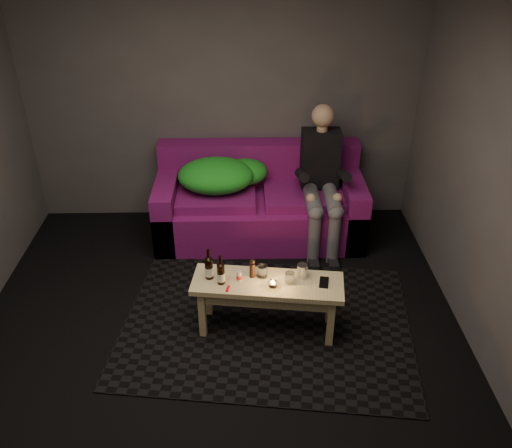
{
  "coord_description": "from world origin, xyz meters",
  "views": [
    {
      "loc": [
        0.23,
        -3.08,
        3.06
      ],
      "look_at": [
        0.32,
        1.18,
        0.47
      ],
      "focal_mm": 38.0,
      "sensor_mm": 36.0,
      "label": 1
    }
  ],
  "objects_px": {
    "sofa": "(259,205)",
    "coffee_table": "(267,290)",
    "beer_bottle_b": "(221,273)",
    "person": "(322,177)",
    "beer_bottle_a": "(209,267)",
    "steel_cup": "(302,271)"
  },
  "relations": [
    {
      "from": "sofa",
      "to": "coffee_table",
      "type": "height_order",
      "value": "sofa"
    },
    {
      "from": "coffee_table",
      "to": "beer_bottle_b",
      "type": "xyz_separation_m",
      "value": [
        -0.36,
        -0.01,
        0.18
      ]
    },
    {
      "from": "sofa",
      "to": "coffee_table",
      "type": "distance_m",
      "value": 1.52
    },
    {
      "from": "sofa",
      "to": "coffee_table",
      "type": "bearing_deg",
      "value": -89.12
    },
    {
      "from": "sofa",
      "to": "person",
      "type": "relative_size",
      "value": 1.5
    },
    {
      "from": "sofa",
      "to": "beer_bottle_b",
      "type": "xyz_separation_m",
      "value": [
        -0.34,
        -1.53,
        0.25
      ]
    },
    {
      "from": "person",
      "to": "coffee_table",
      "type": "relative_size",
      "value": 1.14
    },
    {
      "from": "sofa",
      "to": "beer_bottle_a",
      "type": "xyz_separation_m",
      "value": [
        -0.43,
        -1.46,
        0.26
      ]
    },
    {
      "from": "beer_bottle_b",
      "to": "steel_cup",
      "type": "distance_m",
      "value": 0.64
    },
    {
      "from": "beer_bottle_a",
      "to": "beer_bottle_b",
      "type": "relative_size",
      "value": 1.05
    },
    {
      "from": "beer_bottle_a",
      "to": "sofa",
      "type": "bearing_deg",
      "value": 73.47
    },
    {
      "from": "beer_bottle_a",
      "to": "steel_cup",
      "type": "bearing_deg",
      "value": -0.12
    },
    {
      "from": "person",
      "to": "steel_cup",
      "type": "xyz_separation_m",
      "value": [
        -0.3,
        -1.29,
        -0.18
      ]
    },
    {
      "from": "person",
      "to": "steel_cup",
      "type": "bearing_deg",
      "value": -103.18
    },
    {
      "from": "person",
      "to": "beer_bottle_b",
      "type": "xyz_separation_m",
      "value": [
        -0.94,
        -1.36,
        -0.14
      ]
    },
    {
      "from": "person",
      "to": "beer_bottle_b",
      "type": "bearing_deg",
      "value": -124.59
    },
    {
      "from": "sofa",
      "to": "person",
      "type": "bearing_deg",
      "value": -15.77
    },
    {
      "from": "coffee_table",
      "to": "sofa",
      "type": "bearing_deg",
      "value": 90.88
    },
    {
      "from": "beer_bottle_a",
      "to": "steel_cup",
      "type": "height_order",
      "value": "beer_bottle_a"
    },
    {
      "from": "person",
      "to": "beer_bottle_b",
      "type": "distance_m",
      "value": 1.66
    },
    {
      "from": "beer_bottle_a",
      "to": "steel_cup",
      "type": "xyz_separation_m",
      "value": [
        0.73,
        -0.0,
        -0.04
      ]
    },
    {
      "from": "sofa",
      "to": "coffee_table",
      "type": "xyz_separation_m",
      "value": [
        0.02,
        -1.52,
        0.07
      ]
    }
  ]
}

